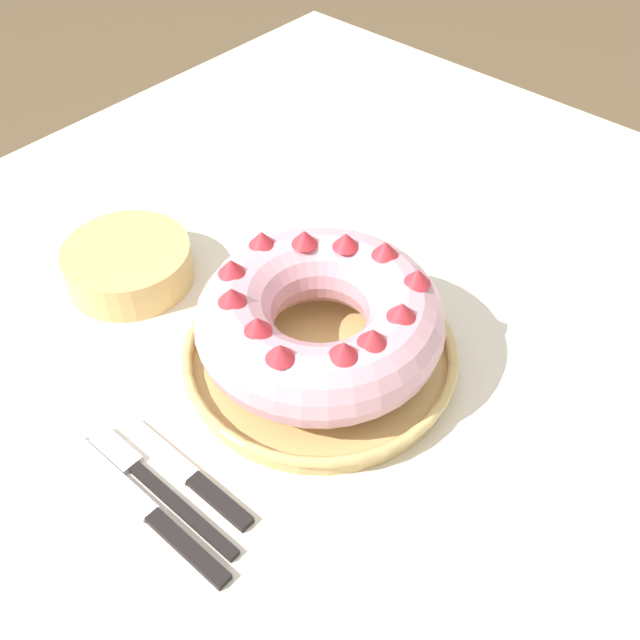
{
  "coord_description": "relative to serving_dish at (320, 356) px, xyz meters",
  "views": [
    {
      "loc": [
        -0.39,
        -0.35,
        1.39
      ],
      "look_at": [
        0.02,
        0.01,
        0.84
      ],
      "focal_mm": 42.0,
      "sensor_mm": 36.0,
      "label": 1
    }
  ],
  "objects": [
    {
      "name": "dining_table",
      "position": [
        -0.02,
        -0.01,
        -0.09
      ],
      "size": [
        1.44,
        1.3,
        0.76
      ],
      "color": "beige",
      "rests_on": "ground_plane"
    },
    {
      "name": "serving_dish",
      "position": [
        0.0,
        0.0,
        0.0
      ],
      "size": [
        0.3,
        0.3,
        0.03
      ],
      "color": "tan",
      "rests_on": "dining_table"
    },
    {
      "name": "bundt_cake",
      "position": [
        -0.0,
        -0.0,
        0.06
      ],
      "size": [
        0.26,
        0.26,
        0.1
      ],
      "color": "#E09EAD",
      "rests_on": "serving_dish"
    },
    {
      "name": "fork",
      "position": [
        -0.22,
        0.02,
        -0.01
      ],
      "size": [
        0.02,
        0.2,
        0.01
      ],
      "rotation": [
        0.0,
        0.0,
        -0.04
      ],
      "color": "black",
      "rests_on": "dining_table"
    },
    {
      "name": "serving_knife",
      "position": [
        -0.25,
        -0.01,
        -0.01
      ],
      "size": [
        0.02,
        0.22,
        0.01
      ],
      "rotation": [
        0.0,
        0.0,
        -0.0
      ],
      "color": "black",
      "rests_on": "dining_table"
    },
    {
      "name": "cake_knife",
      "position": [
        -0.19,
        -0.01,
        -0.01
      ],
      "size": [
        0.02,
        0.17,
        0.01
      ],
      "rotation": [
        0.0,
        0.0,
        -0.1
      ],
      "color": "black",
      "rests_on": "dining_table"
    },
    {
      "name": "side_bowl",
      "position": [
        -0.05,
        0.27,
        0.01
      ],
      "size": [
        0.16,
        0.16,
        0.05
      ],
      "primitive_type": "cylinder",
      "color": "tan",
      "rests_on": "dining_table"
    }
  ]
}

